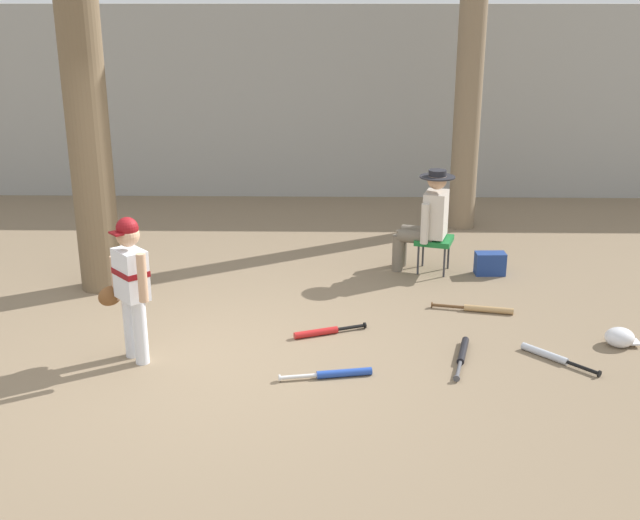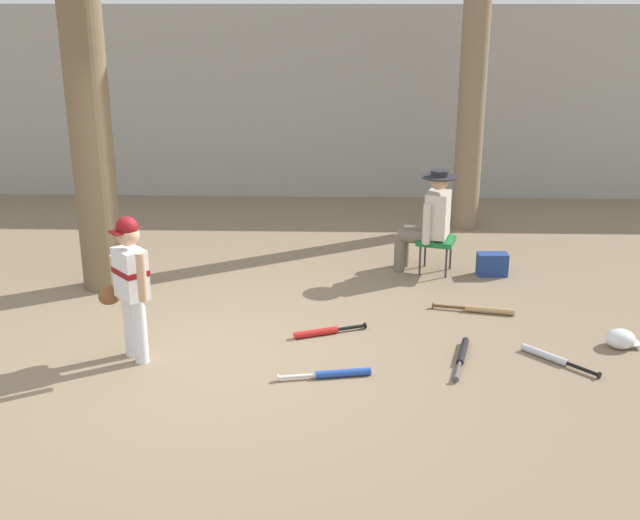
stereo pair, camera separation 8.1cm
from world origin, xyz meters
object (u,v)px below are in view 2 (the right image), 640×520
Objects in this scene: handbag_beside_stool at (492,264)px; bat_aluminum_silver at (551,357)px; bat_black_composite at (462,354)px; bat_wood_tan at (483,310)px; bat_red_barrel at (322,332)px; tree_near_player at (82,40)px; batting_helmet_white at (621,339)px; tree_behind_spectator at (476,23)px; folding_stool at (436,242)px; bat_blue_youth at (336,374)px; young_ballplayer at (130,279)px; seated_spectator at (429,218)px.

handbag_beside_stool is 2.22m from bat_aluminum_silver.
bat_wood_tan is (0.36, 1.05, 0.00)m from bat_black_composite.
handbag_beside_stool reaches higher than bat_red_barrel.
bat_wood_tan is at bearing -9.04° from tree_near_player.
tree_near_player is 18.35× the size of batting_helmet_white.
bat_black_composite is 2.50× the size of batting_helmet_white.
tree_near_player reaches higher than handbag_beside_stool.
handbag_beside_stool is at bearing 113.64° from batting_helmet_white.
tree_behind_spectator is (4.30, 2.44, 0.08)m from tree_near_player.
folding_stool is 2.50m from batting_helmet_white.
folding_stool is 0.63× the size of bat_blue_youth.
tree_near_player reaches higher than folding_stool.
folding_stool is (3.70, 0.58, -2.26)m from tree_near_player.
bat_blue_youth is at bearing -159.93° from bat_black_composite.
bat_black_composite is at bearing -90.10° from folding_stool.
batting_helmet_white is at bearing -66.36° from handbag_beside_stool.
bat_aluminum_silver is 1.16m from bat_wood_tan.
batting_helmet_white reaches higher than bat_aluminum_silver.
bat_black_composite is 1.51m from batting_helmet_white.
young_ballplayer is (-3.51, -4.23, -1.96)m from tree_behind_spectator.
handbag_beside_stool is (0.73, -0.12, -0.51)m from seated_spectator.
tree_behind_spectator reaches higher than bat_aluminum_silver.
tree_near_player is at bearing 164.65° from batting_helmet_white.
batting_helmet_white is (1.57, -2.03, -0.56)m from seated_spectator.
batting_helmet_white is (2.60, 0.68, 0.05)m from bat_blue_youth.
folding_stool is at bearing -107.93° from tree_behind_spectator.
tree_behind_spectator reaches higher than seated_spectator.
batting_helmet_white is (1.48, -2.00, -0.29)m from folding_stool.
tree_behind_spectator reaches higher than young_ballplayer.
tree_behind_spectator is at bearing 69.20° from seated_spectator.
tree_near_player is at bearing 170.96° from bat_wood_tan.
tree_near_player is 7.36× the size of bat_blue_youth.
tree_near_player reaches higher than batting_helmet_white.
bat_black_composite is at bearing 20.07° from bat_blue_youth.
tree_near_player is at bearing 140.83° from bat_blue_youth.
seated_spectator is at bearing 69.22° from bat_blue_youth.
seated_spectator is at bearing 40.44° from young_ballplayer.
bat_wood_tan is 2.59× the size of batting_helmet_white.
seated_spectator reaches higher than folding_stool.
handbag_beside_stool is (0.04, -1.95, -2.58)m from tree_behind_spectator.
bat_aluminum_silver is at bearing -2.46° from bat_black_composite.
young_ballplayer reaches higher than bat_wood_tan.
batting_helmet_white reaches higher than bat_blue_youth.
tree_near_player is at bearing 153.01° from bat_red_barrel.
bat_red_barrel is 2.19× the size of batting_helmet_white.
handbag_beside_stool is at bearing -88.92° from tree_behind_spectator.
tree_near_player is 0.98× the size of tree_behind_spectator.
tree_behind_spectator is 4.76m from batting_helmet_white.
tree_behind_spectator is 11.91× the size of folding_stool.
young_ballplayer reaches higher than bat_blue_youth.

